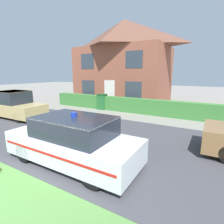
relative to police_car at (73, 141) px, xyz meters
The scene contains 6 objects.
road_strip 2.25m from the police_car, 104.72° to the left, with size 28.00×6.42×0.01m, color #424247.
garden_hedge 7.36m from the police_car, 90.25° to the left, with size 15.98×0.56×1.00m, color #3D7F38.
police_car is the anchor object (origin of this frame).
neighbour_car_far 7.38m from the police_car, 160.38° to the left, with size 3.96×1.74×1.61m.
house_left 12.98m from the police_car, 109.68° to the left, with size 8.50×5.70×7.49m.
wheelie_bin 8.10m from the police_car, 117.12° to the left, with size 0.66×0.61×1.17m.
Camera 1 is at (4.00, -1.21, 2.66)m, focal length 28.00 mm.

